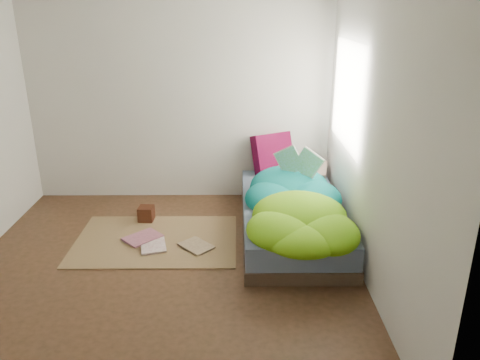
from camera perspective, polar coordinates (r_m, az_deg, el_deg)
name	(u,v)px	position (r m, az deg, el deg)	size (l,w,h in m)	color
ground	(163,270)	(4.31, -9.35, -10.72)	(3.50, 3.50, 0.00)	#3C2917
room_walls	(153,87)	(3.74, -10.58, 11.13)	(3.54, 3.54, 2.62)	silver
bed	(291,218)	(4.84, 6.27, -4.59)	(1.00, 2.00, 0.34)	#3C2A20
duvet	(295,195)	(4.51, 6.75, -1.85)	(0.96, 1.84, 0.34)	#077677
rug	(156,240)	(4.80, -10.17, -7.21)	(1.60, 1.10, 0.01)	brown
pillow_floral	(302,171)	(5.49, 7.56, 1.10)	(0.56, 0.35, 0.13)	beige
pillow_magenta	(273,154)	(5.53, 4.01, 3.23)	(0.47, 0.15, 0.47)	#480417
open_book	(299,153)	(4.79, 7.17, 3.29)	(0.42, 0.09, 0.25)	#2B852C
wooden_box	(146,214)	(5.19, -11.36, -4.04)	(0.16, 0.16, 0.16)	#35140C
floor_book_a	(141,247)	(4.66, -11.99, -7.98)	(0.24, 0.32, 0.02)	white
floor_book_b	(136,234)	(4.92, -12.60, -6.42)	(0.26, 0.35, 0.03)	#B2677C
floor_book_c	(187,250)	(4.54, -6.47, -8.50)	(0.23, 0.31, 0.02)	tan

